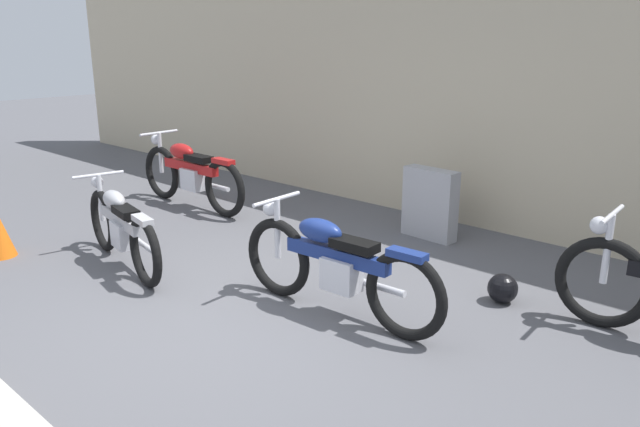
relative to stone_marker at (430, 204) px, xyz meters
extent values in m
plane|color=#56565B|center=(-0.05, -2.97, -0.41)|extent=(40.00, 40.00, 0.00)
cube|color=beige|center=(-0.05, 0.90, 1.38)|extent=(18.00, 0.30, 3.59)
cube|color=#9E9EA3|center=(0.00, 0.00, 0.00)|extent=(0.67, 0.24, 0.82)
sphere|color=black|center=(1.48, -1.11, -0.28)|extent=(0.27, 0.27, 0.27)
torus|color=black|center=(-3.85, -1.07, -0.03)|extent=(0.77, 0.10, 0.77)
torus|color=black|center=(-2.43, -1.07, -0.03)|extent=(0.77, 0.10, 0.77)
cube|color=silver|center=(-3.09, -1.07, -0.01)|extent=(0.34, 0.21, 0.29)
cube|color=#B21919|center=(-3.14, -1.07, 0.16)|extent=(1.08, 0.11, 0.13)
ellipsoid|color=#B21919|center=(-3.33, -1.07, 0.35)|extent=(0.46, 0.21, 0.21)
cube|color=black|center=(-2.95, -1.07, 0.30)|extent=(0.42, 0.19, 0.08)
cube|color=#B21919|center=(-2.43, -1.07, 0.33)|extent=(0.34, 0.13, 0.06)
cylinder|color=silver|center=(-3.85, -1.07, 0.26)|extent=(0.06, 0.06, 0.58)
cylinder|color=silver|center=(-3.85, -1.07, 0.55)|extent=(0.04, 0.61, 0.04)
sphere|color=silver|center=(-3.93, -1.07, 0.44)|extent=(0.15, 0.15, 0.15)
cylinder|color=silver|center=(-2.88, -0.94, -0.08)|extent=(0.73, 0.07, 0.06)
torus|color=black|center=(2.27, -1.00, -0.03)|extent=(0.76, 0.15, 0.76)
cylinder|color=silver|center=(2.27, -1.00, 0.25)|extent=(0.06, 0.06, 0.57)
cylinder|color=silver|center=(2.27, -1.00, 0.54)|extent=(0.08, 0.60, 0.04)
sphere|color=silver|center=(2.19, -1.01, 0.43)|extent=(0.15, 0.15, 0.15)
torus|color=black|center=(-0.11, -2.33, -0.05)|extent=(0.73, 0.13, 0.72)
torus|color=black|center=(1.22, -2.26, -0.05)|extent=(0.73, 0.13, 0.72)
cube|color=silver|center=(0.61, -2.29, -0.03)|extent=(0.33, 0.22, 0.28)
cube|color=navy|center=(0.56, -2.29, 0.13)|extent=(1.02, 0.16, 0.12)
ellipsoid|color=navy|center=(0.38, -2.30, 0.31)|extent=(0.45, 0.22, 0.20)
cube|color=black|center=(0.74, -2.28, 0.26)|extent=(0.41, 0.20, 0.08)
cube|color=navy|center=(1.22, -2.26, 0.29)|extent=(0.32, 0.14, 0.06)
cylinder|color=silver|center=(-0.11, -2.33, 0.22)|extent=(0.06, 0.06, 0.55)
cylinder|color=silver|center=(-0.11, -2.33, 0.49)|extent=(0.07, 0.58, 0.04)
sphere|color=silver|center=(-0.19, -2.33, 0.40)|extent=(0.14, 0.14, 0.14)
cylinder|color=silver|center=(0.80, -2.16, -0.10)|extent=(0.70, 0.10, 0.06)
torus|color=black|center=(-2.40, -2.78, -0.07)|extent=(0.68, 0.22, 0.68)
torus|color=black|center=(-1.17, -3.03, -0.07)|extent=(0.68, 0.22, 0.68)
cube|color=silver|center=(-1.74, -2.92, -0.05)|extent=(0.33, 0.24, 0.26)
cube|color=#ADADB2|center=(-1.79, -2.91, 0.10)|extent=(0.96, 0.28, 0.11)
ellipsoid|color=#ADADB2|center=(-1.95, -2.88, 0.26)|extent=(0.44, 0.26, 0.19)
cube|color=black|center=(-1.62, -2.94, 0.22)|extent=(0.40, 0.24, 0.07)
cube|color=#ADADB2|center=(-1.17, -3.03, 0.25)|extent=(0.31, 0.17, 0.06)
cylinder|color=silver|center=(-2.40, -2.78, 0.18)|extent=(0.05, 0.05, 0.51)
cylinder|color=silver|center=(-2.40, -2.78, 0.44)|extent=(0.14, 0.54, 0.03)
sphere|color=silver|center=(-2.48, -2.77, 0.35)|extent=(0.13, 0.13, 0.13)
cylinder|color=silver|center=(-1.54, -2.85, -0.12)|extent=(0.65, 0.18, 0.06)
camera|label=1|loc=(3.66, -5.89, 1.88)|focal=34.26mm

